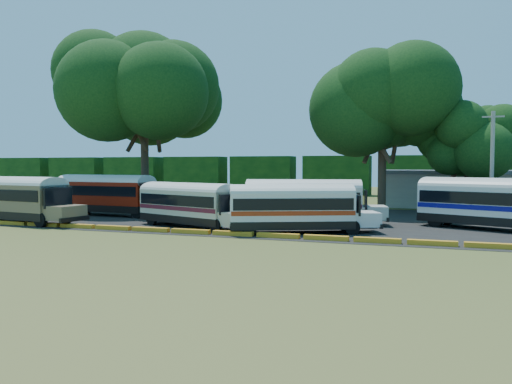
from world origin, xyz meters
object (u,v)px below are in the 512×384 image
(bus_beige, at_px, (17,196))
(bus_cream_west, at_px, (190,202))
(tree_west, at_px, (144,82))
(bus_white_red, at_px, (294,206))
(bus_red, at_px, (108,192))

(bus_beige, xyz_separation_m, bus_cream_west, (14.01, 2.02, -0.25))
(bus_beige, distance_m, tree_west, 18.40)
(bus_white_red, xyz_separation_m, tree_west, (-19.46, 13.26, 11.28))
(bus_cream_west, xyz_separation_m, tree_west, (-11.40, 12.47, 11.28))
(bus_beige, relative_size, bus_cream_west, 1.12)
(bus_white_red, bearing_deg, bus_red, 138.91)
(bus_cream_west, distance_m, tree_west, 20.32)
(bus_red, height_order, bus_white_red, bus_red)
(bus_beige, height_order, tree_west, tree_west)
(bus_beige, bearing_deg, tree_west, 87.41)
(bus_red, bearing_deg, bus_cream_west, -21.59)
(bus_white_red, distance_m, tree_west, 26.11)
(bus_red, height_order, tree_west, tree_west)
(bus_red, distance_m, bus_cream_west, 12.06)
(bus_beige, bearing_deg, bus_red, 74.14)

